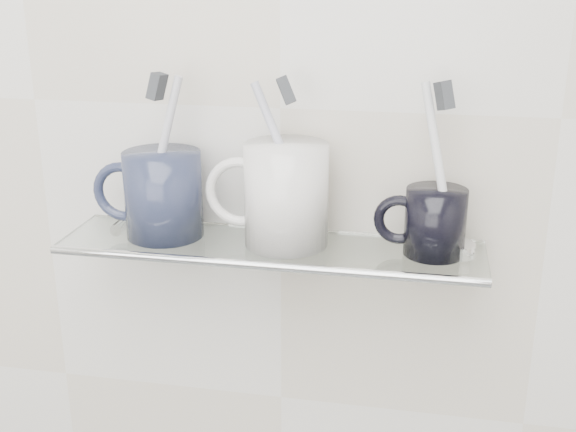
% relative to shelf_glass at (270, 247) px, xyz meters
% --- Properties ---
extents(wall_back, '(2.50, 0.00, 2.50)m').
position_rel_shelf_glass_xyz_m(wall_back, '(0.00, 0.06, 0.15)').
color(wall_back, silver).
rests_on(wall_back, ground).
extents(shelf_glass, '(0.50, 0.12, 0.01)m').
position_rel_shelf_glass_xyz_m(shelf_glass, '(0.00, 0.00, 0.00)').
color(shelf_glass, silver).
rests_on(shelf_glass, wall_back).
extents(shelf_rail, '(0.50, 0.01, 0.01)m').
position_rel_shelf_glass_xyz_m(shelf_rail, '(0.00, -0.06, 0.00)').
color(shelf_rail, silver).
rests_on(shelf_rail, shelf_glass).
extents(bracket_left, '(0.02, 0.03, 0.02)m').
position_rel_shelf_glass_xyz_m(bracket_left, '(-0.21, 0.05, -0.01)').
color(bracket_left, silver).
rests_on(bracket_left, wall_back).
extents(bracket_right, '(0.02, 0.03, 0.02)m').
position_rel_shelf_glass_xyz_m(bracket_right, '(0.21, 0.05, -0.01)').
color(bracket_right, silver).
rests_on(bracket_right, wall_back).
extents(mug_left, '(0.12, 0.12, 0.10)m').
position_rel_shelf_glass_xyz_m(mug_left, '(-0.13, 0.00, 0.06)').
color(mug_left, '#1D263A').
rests_on(mug_left, shelf_glass).
extents(mug_left_handle, '(0.07, 0.01, 0.07)m').
position_rel_shelf_glass_xyz_m(mug_left_handle, '(-0.18, 0.00, 0.06)').
color(mug_left_handle, '#1D263A').
rests_on(mug_left_handle, mug_left).
extents(toothbrush_left, '(0.06, 0.02, 0.19)m').
position_rel_shelf_glass_xyz_m(toothbrush_left, '(-0.13, 0.00, 0.10)').
color(toothbrush_left, silver).
rests_on(toothbrush_left, mug_left).
extents(bristles_left, '(0.02, 0.03, 0.03)m').
position_rel_shelf_glass_xyz_m(bristles_left, '(-0.13, 0.00, 0.19)').
color(bristles_left, '#2F3236').
rests_on(bristles_left, toothbrush_left).
extents(mug_center, '(0.10, 0.10, 0.12)m').
position_rel_shelf_glass_xyz_m(mug_center, '(0.02, 0.00, 0.06)').
color(mug_center, white).
rests_on(mug_center, shelf_glass).
extents(mug_center_handle, '(0.08, 0.01, 0.08)m').
position_rel_shelf_glass_xyz_m(mug_center_handle, '(-0.04, 0.00, 0.06)').
color(mug_center_handle, white).
rests_on(mug_center_handle, mug_center).
extents(toothbrush_center, '(0.09, 0.04, 0.18)m').
position_rel_shelf_glass_xyz_m(toothbrush_center, '(0.02, 0.00, 0.10)').
color(toothbrush_center, '#A1A1BC').
rests_on(toothbrush_center, mug_center).
extents(bristles_center, '(0.03, 0.03, 0.04)m').
position_rel_shelf_glass_xyz_m(bristles_center, '(0.02, 0.00, 0.19)').
color(bristles_center, '#2F3236').
rests_on(bristles_center, toothbrush_center).
extents(mug_right, '(0.08, 0.08, 0.08)m').
position_rel_shelf_glass_xyz_m(mug_right, '(0.19, 0.00, 0.04)').
color(mug_right, black).
rests_on(mug_right, shelf_glass).
extents(mug_right_handle, '(0.06, 0.01, 0.06)m').
position_rel_shelf_glass_xyz_m(mug_right_handle, '(0.15, 0.00, 0.04)').
color(mug_right_handle, black).
rests_on(mug_right_handle, mug_right).
extents(toothbrush_right, '(0.05, 0.04, 0.19)m').
position_rel_shelf_glass_xyz_m(toothbrush_right, '(0.19, 0.00, 0.10)').
color(toothbrush_right, silver).
rests_on(toothbrush_right, mug_right).
extents(bristles_right, '(0.03, 0.03, 0.04)m').
position_rel_shelf_glass_xyz_m(bristles_right, '(0.19, 0.00, 0.19)').
color(bristles_right, '#2F3236').
rests_on(bristles_right, toothbrush_right).
extents(chrome_cap, '(0.04, 0.04, 0.01)m').
position_rel_shelf_glass_xyz_m(chrome_cap, '(0.22, 0.00, 0.01)').
color(chrome_cap, silver).
rests_on(chrome_cap, shelf_glass).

